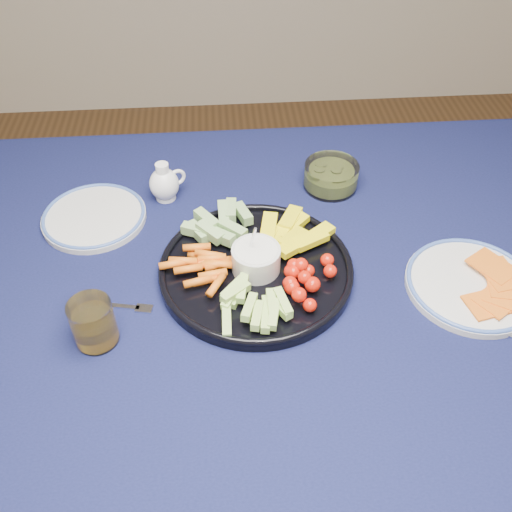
{
  "coord_description": "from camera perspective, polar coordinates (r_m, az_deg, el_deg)",
  "views": [
    {
      "loc": [
        -0.17,
        -0.74,
        1.53
      ],
      "look_at": [
        -0.11,
        0.01,
        0.79
      ],
      "focal_mm": 40.0,
      "sensor_mm": 36.0,
      "label": 1
    }
  ],
  "objects": [
    {
      "name": "juice_tumbler",
      "position": [
        1.0,
        -15.9,
        -6.65
      ],
      "size": [
        0.07,
        0.07,
        0.09
      ],
      "color": "silver",
      "rests_on": "dining_table"
    },
    {
      "name": "pickle_bowl",
      "position": [
        1.3,
        7.5,
        7.85
      ],
      "size": [
        0.12,
        0.12,
        0.06
      ],
      "color": "silver",
      "rests_on": "dining_table"
    },
    {
      "name": "dining_table",
      "position": [
        1.16,
        5.61,
        -5.07
      ],
      "size": [
        1.67,
        1.07,
        0.75
      ],
      "color": "#51331B",
      "rests_on": "ground"
    },
    {
      "name": "fork_left",
      "position": [
        1.06,
        -13.44,
        -4.92
      ],
      "size": [
        0.14,
        0.04,
        0.0
      ],
      "color": "silver",
      "rests_on": "dining_table"
    },
    {
      "name": "fork_right",
      "position": [
        1.09,
        21.65,
        -5.99
      ],
      "size": [
        0.16,
        0.13,
        0.0
      ],
      "color": "silver",
      "rests_on": "dining_table"
    },
    {
      "name": "side_plate_extra",
      "position": [
        1.25,
        -15.89,
        3.83
      ],
      "size": [
        0.22,
        0.22,
        0.02
      ],
      "color": "silver",
      "rests_on": "dining_table"
    },
    {
      "name": "crudite_platter",
      "position": [
        1.08,
        -0.1,
        -0.99
      ],
      "size": [
        0.37,
        0.37,
        0.12
      ],
      "color": "black",
      "rests_on": "dining_table"
    },
    {
      "name": "creamer_pitcher",
      "position": [
        1.26,
        -9.12,
        7.17
      ],
      "size": [
        0.08,
        0.06,
        0.09
      ],
      "color": "white",
      "rests_on": "dining_table"
    },
    {
      "name": "cheese_plate",
      "position": [
        1.13,
        20.79,
        -2.57
      ],
      "size": [
        0.24,
        0.24,
        0.03
      ],
      "color": "silver",
      "rests_on": "dining_table"
    }
  ]
}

